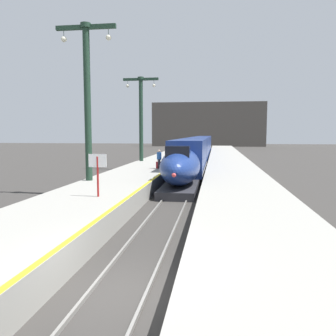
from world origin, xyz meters
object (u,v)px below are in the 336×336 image
station_column_mid (87,89)px  station_column_far (141,111)px  highspeed_train_main (198,149)px  passenger_near_edge (159,158)px  departure_info_board (98,167)px  rolling_suitcase (158,165)px

station_column_mid → station_column_far: 16.31m
highspeed_train_main → station_column_mid: (-5.90, -26.67, 5.15)m
passenger_near_edge → departure_info_board: departure_info_board is taller
highspeed_train_main → passenger_near_edge: 18.79m
passenger_near_edge → rolling_suitcase: (-0.12, 0.30, -0.69)m
station_column_far → departure_info_board: 22.49m
passenger_near_edge → departure_info_board: 13.71m
highspeed_train_main → rolling_suitcase: bearing=-98.1°
passenger_near_edge → station_column_mid: bearing=-113.1°
station_column_far → highspeed_train_main: bearing=60.3°
highspeed_train_main → passenger_near_edge: size_ratio=34.16×
highspeed_train_main → departure_info_board: 32.48m
highspeed_train_main → departure_info_board: highspeed_train_main is taller
station_column_far → rolling_suitcase: bearing=-67.5°
station_column_mid → highspeed_train_main: bearing=77.5°
passenger_near_edge → departure_info_board: bearing=-93.4°
station_column_far → station_column_mid: bearing=-90.0°
highspeed_train_main → departure_info_board: size_ratio=27.23×
highspeed_train_main → station_column_mid: bearing=-102.5°
highspeed_train_main → departure_info_board: bearing=-95.8°
passenger_near_edge → station_column_far: bearing=112.5°
passenger_near_edge → rolling_suitcase: passenger_near_edge is taller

